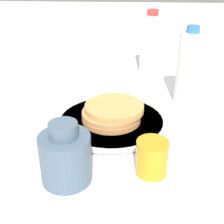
# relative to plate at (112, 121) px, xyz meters

# --- Properties ---
(ground_plane) EXTENTS (4.00, 4.00, 0.00)m
(ground_plane) POSITION_rel_plate_xyz_m (0.00, -0.01, -0.01)
(ground_plane) COLOR white
(plate) EXTENTS (0.29, 0.29, 0.01)m
(plate) POSITION_rel_plate_xyz_m (0.00, 0.00, 0.00)
(plate) COLOR silver
(plate) RESTS_ON ground_plane
(pancake_stack) EXTENTS (0.16, 0.15, 0.04)m
(pancake_stack) POSITION_rel_plate_xyz_m (0.00, 0.00, 0.03)
(pancake_stack) COLOR tan
(pancake_stack) RESTS_ON plate
(juice_glass) EXTENTS (0.06, 0.06, 0.07)m
(juice_glass) POSITION_rel_plate_xyz_m (-0.09, 0.19, 0.03)
(juice_glass) COLOR orange
(juice_glass) RESTS_ON ground_plane
(cream_jug) EXTENTS (0.10, 0.10, 0.12)m
(cream_jug) POSITION_rel_plate_xyz_m (0.08, 0.22, 0.05)
(cream_jug) COLOR #4C6075
(cream_jug) RESTS_ON ground_plane
(water_bottle_near) EXTENTS (0.08, 0.08, 0.22)m
(water_bottle_near) POSITION_rel_plate_xyz_m (-0.12, -0.38, 0.10)
(water_bottle_near) COLOR white
(water_bottle_near) RESTS_ON ground_plane
(water_bottle_mid) EXTENTS (0.07, 0.07, 0.22)m
(water_bottle_mid) POSITION_rel_plate_xyz_m (-0.21, -0.14, 0.10)
(water_bottle_mid) COLOR silver
(water_bottle_mid) RESTS_ON ground_plane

